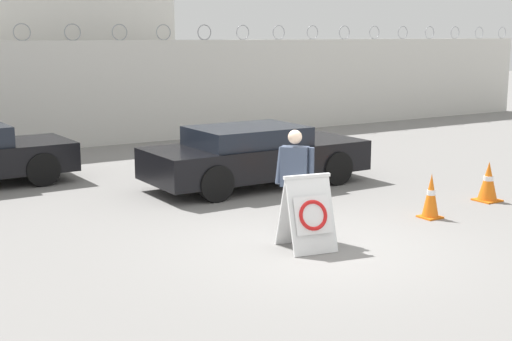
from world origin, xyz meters
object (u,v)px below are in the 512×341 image
(traffic_cone_mid, at_px, (431,196))
(parked_car_rear_sedan, at_px, (255,155))
(barricade_sign, at_px, (308,213))
(traffic_cone_near, at_px, (488,181))
(security_guard, at_px, (295,178))

(traffic_cone_mid, height_order, parked_car_rear_sedan, parked_car_rear_sedan)
(barricade_sign, bearing_deg, traffic_cone_near, 18.42)
(barricade_sign, relative_size, traffic_cone_near, 1.47)
(traffic_cone_near, distance_m, traffic_cone_mid, 1.89)
(traffic_cone_mid, xyz_separation_m, parked_car_rear_sedan, (-1.15, 3.87, 0.27))
(traffic_cone_near, bearing_deg, barricade_sign, -172.01)
(barricade_sign, distance_m, traffic_cone_mid, 2.90)
(security_guard, relative_size, traffic_cone_mid, 2.17)
(barricade_sign, distance_m, security_guard, 0.79)
(traffic_cone_mid, bearing_deg, traffic_cone_near, 10.02)
(security_guard, distance_m, parked_car_rear_sedan, 3.87)
(barricade_sign, relative_size, security_guard, 0.66)
(barricade_sign, distance_m, parked_car_rear_sedan, 4.55)
(barricade_sign, relative_size, traffic_cone_mid, 1.44)
(parked_car_rear_sedan, bearing_deg, traffic_cone_mid, -73.33)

